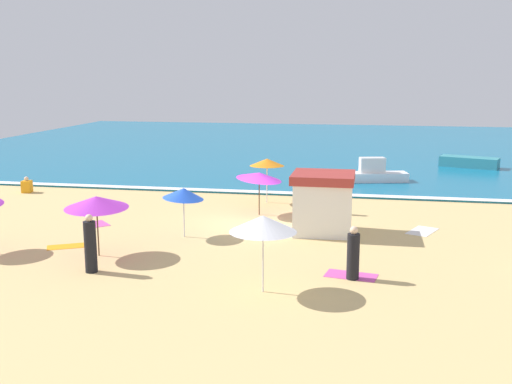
{
  "coord_description": "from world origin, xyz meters",
  "views": [
    {
      "loc": [
        4.85,
        -24.78,
        6.31
      ],
      "look_at": [
        -0.3,
        2.71,
        0.8
      ],
      "focal_mm": 42.5,
      "sensor_mm": 36.0,
      "label": 1
    }
  ],
  "objects_px": {
    "beach_umbrella_4": "(183,193)",
    "small_boat_1": "(372,174)",
    "beach_umbrella_1": "(263,224)",
    "beachgoer_4": "(90,245)",
    "beachgoer_0": "(27,186)",
    "beachgoer_5": "(353,255)",
    "lifeguard_cabana": "(323,202)",
    "beach_umbrella_5": "(267,162)",
    "beach_umbrella_2": "(96,202)",
    "beach_umbrella_7": "(259,176)",
    "beachgoer_3": "(324,194)",
    "small_boat_0": "(469,162)"
  },
  "relations": [
    {
      "from": "lifeguard_cabana",
      "to": "beachgoer_4",
      "type": "height_order",
      "value": "lifeguard_cabana"
    },
    {
      "from": "beachgoer_4",
      "to": "beach_umbrella_7",
      "type": "bearing_deg",
      "value": 66.53
    },
    {
      "from": "beachgoer_3",
      "to": "small_boat_1",
      "type": "bearing_deg",
      "value": 75.26
    },
    {
      "from": "lifeguard_cabana",
      "to": "beach_umbrella_7",
      "type": "distance_m",
      "value": 4.04
    },
    {
      "from": "beachgoer_3",
      "to": "beachgoer_0",
      "type": "bearing_deg",
      "value": 173.01
    },
    {
      "from": "beach_umbrella_2",
      "to": "beachgoer_5",
      "type": "relative_size",
      "value": 1.63
    },
    {
      "from": "beach_umbrella_2",
      "to": "small_boat_0",
      "type": "bearing_deg",
      "value": 55.48
    },
    {
      "from": "beach_umbrella_1",
      "to": "beachgoer_4",
      "type": "distance_m",
      "value": 5.92
    },
    {
      "from": "lifeguard_cabana",
      "to": "beach_umbrella_4",
      "type": "height_order",
      "value": "lifeguard_cabana"
    },
    {
      "from": "lifeguard_cabana",
      "to": "beach_umbrella_7",
      "type": "height_order",
      "value": "lifeguard_cabana"
    },
    {
      "from": "beach_umbrella_1",
      "to": "small_boat_1",
      "type": "bearing_deg",
      "value": 80.52
    },
    {
      "from": "beach_umbrella_4",
      "to": "small_boat_1",
      "type": "height_order",
      "value": "beach_umbrella_4"
    },
    {
      "from": "lifeguard_cabana",
      "to": "beach_umbrella_5",
      "type": "xyz_separation_m",
      "value": [
        -3.15,
        5.25,
        0.77
      ]
    },
    {
      "from": "beachgoer_4",
      "to": "beachgoer_5",
      "type": "height_order",
      "value": "beachgoer_4"
    },
    {
      "from": "lifeguard_cabana",
      "to": "beach_umbrella_7",
      "type": "bearing_deg",
      "value": 139.76
    },
    {
      "from": "beach_umbrella_4",
      "to": "beachgoer_4",
      "type": "relative_size",
      "value": 1.05
    },
    {
      "from": "lifeguard_cabana",
      "to": "beach_umbrella_5",
      "type": "bearing_deg",
      "value": 120.99
    },
    {
      "from": "beach_umbrella_4",
      "to": "beachgoer_4",
      "type": "distance_m",
      "value": 5.03
    },
    {
      "from": "beach_umbrella_4",
      "to": "beach_umbrella_5",
      "type": "distance_m",
      "value": 7.24
    },
    {
      "from": "beach_umbrella_1",
      "to": "small_boat_0",
      "type": "distance_m",
      "value": 27.29
    },
    {
      "from": "beach_umbrella_4",
      "to": "small_boat_1",
      "type": "bearing_deg",
      "value": 61.6
    },
    {
      "from": "beach_umbrella_2",
      "to": "beachgoer_4",
      "type": "distance_m",
      "value": 2.07
    },
    {
      "from": "beach_umbrella_7",
      "to": "small_boat_1",
      "type": "distance_m",
      "value": 10.45
    },
    {
      "from": "beachgoer_4",
      "to": "small_boat_1",
      "type": "bearing_deg",
      "value": 63.75
    },
    {
      "from": "beachgoer_5",
      "to": "beach_umbrella_2",
      "type": "bearing_deg",
      "value": 174.59
    },
    {
      "from": "beach_umbrella_1",
      "to": "beach_umbrella_2",
      "type": "bearing_deg",
      "value": 158.62
    },
    {
      "from": "beachgoer_0",
      "to": "beachgoer_5",
      "type": "height_order",
      "value": "beachgoer_5"
    },
    {
      "from": "lifeguard_cabana",
      "to": "beach_umbrella_1",
      "type": "distance_m",
      "value": 7.24
    },
    {
      "from": "beach_umbrella_7",
      "to": "beachgoer_3",
      "type": "bearing_deg",
      "value": 16.43
    },
    {
      "from": "beach_umbrella_4",
      "to": "beachgoer_3",
      "type": "bearing_deg",
      "value": 45.28
    },
    {
      "from": "beach_umbrella_5",
      "to": "beachgoer_5",
      "type": "bearing_deg",
      "value": -67.13
    },
    {
      "from": "beach_umbrella_5",
      "to": "small_boat_0",
      "type": "distance_m",
      "value": 17.57
    },
    {
      "from": "beach_umbrella_2",
      "to": "beachgoer_5",
      "type": "xyz_separation_m",
      "value": [
        8.84,
        -0.84,
        -1.14
      ]
    },
    {
      "from": "beach_umbrella_7",
      "to": "beachgoer_5",
      "type": "relative_size",
      "value": 1.44
    },
    {
      "from": "lifeguard_cabana",
      "to": "beachgoer_5",
      "type": "height_order",
      "value": "lifeguard_cabana"
    },
    {
      "from": "beach_umbrella_5",
      "to": "beachgoer_0",
      "type": "distance_m",
      "value": 13.2
    },
    {
      "from": "small_boat_0",
      "to": "small_boat_1",
      "type": "bearing_deg",
      "value": -133.67
    },
    {
      "from": "beach_umbrella_2",
      "to": "beachgoer_0",
      "type": "bearing_deg",
      "value": 131.22
    },
    {
      "from": "beach_umbrella_7",
      "to": "beachgoer_4",
      "type": "relative_size",
      "value": 1.28
    },
    {
      "from": "beachgoer_5",
      "to": "small_boat_1",
      "type": "xyz_separation_m",
      "value": [
        0.59,
        17.15,
        -0.24
      ]
    },
    {
      "from": "beachgoer_3",
      "to": "beach_umbrella_4",
      "type": "bearing_deg",
      "value": -134.72
    },
    {
      "from": "beach_umbrella_2",
      "to": "beach_umbrella_4",
      "type": "height_order",
      "value": "beach_umbrella_2"
    },
    {
      "from": "beach_umbrella_7",
      "to": "small_boat_0",
      "type": "xyz_separation_m",
      "value": [
        11.44,
        15.82,
        -1.33
      ]
    },
    {
      "from": "beach_umbrella_5",
      "to": "small_boat_1",
      "type": "height_order",
      "value": "beach_umbrella_5"
    },
    {
      "from": "beach_umbrella_4",
      "to": "beach_umbrella_7",
      "type": "relative_size",
      "value": 0.82
    },
    {
      "from": "beach_umbrella_7",
      "to": "beachgoer_5",
      "type": "distance_m",
      "value": 9.25
    },
    {
      "from": "beach_umbrella_2",
      "to": "beachgoer_4",
      "type": "height_order",
      "value": "beach_umbrella_2"
    },
    {
      "from": "lifeguard_cabana",
      "to": "beach_umbrella_1",
      "type": "relative_size",
      "value": 0.92
    },
    {
      "from": "small_boat_1",
      "to": "lifeguard_cabana",
      "type": "bearing_deg",
      "value": -99.5
    },
    {
      "from": "beachgoer_5",
      "to": "small_boat_0",
      "type": "bearing_deg",
      "value": 73.64
    }
  ]
}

